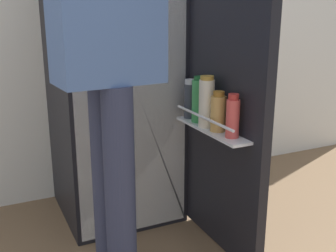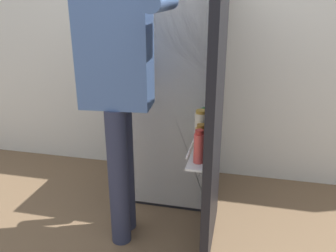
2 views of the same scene
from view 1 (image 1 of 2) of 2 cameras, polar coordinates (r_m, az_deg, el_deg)
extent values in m
cube|color=black|center=(2.24, -7.86, 7.74)|extent=(0.61, 0.62, 1.64)
cube|color=white|center=(1.96, -5.07, 6.64)|extent=(0.57, 0.01, 1.60)
cube|color=white|center=(1.99, -5.56, 7.54)|extent=(0.53, 0.09, 0.01)
cube|color=black|center=(1.83, 8.12, 5.89)|extent=(0.05, 0.61, 1.58)
cube|color=white|center=(1.84, 6.00, -0.49)|extent=(0.10, 0.49, 0.01)
cylinder|color=silver|center=(1.80, 4.90, 1.21)|extent=(0.01, 0.47, 0.01)
cylinder|color=#EDE5CC|center=(1.83, 5.39, 3.11)|extent=(0.07, 0.07, 0.21)
cylinder|color=#B78933|center=(1.81, 5.48, 6.70)|extent=(0.06, 0.06, 0.02)
cylinder|color=#DB4C47|center=(1.70, 9.00, 1.01)|extent=(0.06, 0.06, 0.16)
cylinder|color=#B22D28|center=(1.68, 9.14, 4.05)|extent=(0.04, 0.04, 0.02)
cylinder|color=green|center=(1.92, 4.39, 3.47)|extent=(0.07, 0.07, 0.20)
cylinder|color=#195B28|center=(1.90, 4.45, 6.65)|extent=(0.05, 0.05, 0.02)
cylinder|color=#333842|center=(1.99, 3.13, 3.51)|extent=(0.06, 0.06, 0.17)
cylinder|color=silver|center=(1.97, 3.17, 6.19)|extent=(0.05, 0.05, 0.02)
cylinder|color=tan|center=(1.78, 7.00, 1.70)|extent=(0.07, 0.07, 0.15)
cylinder|color=#996623|center=(1.76, 7.10, 4.48)|extent=(0.05, 0.05, 0.02)
cylinder|color=gold|center=(2.03, -2.25, 9.10)|extent=(0.08, 0.08, 0.08)
cylinder|color=#2D334C|center=(1.74, -8.53, -7.92)|extent=(0.12, 0.12, 0.87)
cylinder|color=#2D334C|center=(1.62, -6.67, -9.67)|extent=(0.12, 0.12, 0.87)
cylinder|color=#4C6BA3|center=(1.71, -11.16, 16.38)|extent=(0.08, 0.08, 0.58)
camera|label=2|loc=(1.22, 83.47, 17.17)|focal=36.76mm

